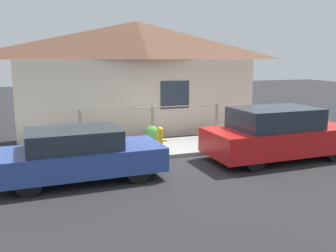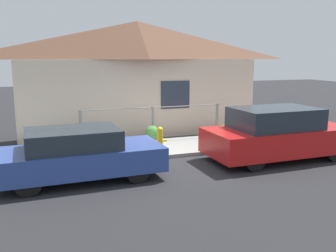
{
  "view_description": "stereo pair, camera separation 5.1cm",
  "coord_description": "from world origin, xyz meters",
  "px_view_note": "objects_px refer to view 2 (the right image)",
  "views": [
    {
      "loc": [
        -3.73,
        -9.83,
        2.9
      ],
      "look_at": [
        -0.08,
        0.3,
        0.9
      ],
      "focal_mm": 40.0,
      "sensor_mm": 36.0,
      "label": 1
    },
    {
      "loc": [
        -3.69,
        -9.85,
        2.9
      ],
      "look_at": [
        -0.08,
        0.3,
        0.9
      ],
      "focal_mm": 40.0,
      "sensor_mm": 36.0,
      "label": 2
    }
  ],
  "objects_px": {
    "potted_plant_by_fence": "(92,135)",
    "potted_plant_corner": "(225,131)",
    "potted_plant_near_hydrant": "(152,134)",
    "car_left": "(79,154)",
    "car_right": "(278,134)",
    "fire_hydrant": "(160,139)"
  },
  "relations": [
    {
      "from": "potted_plant_corner",
      "to": "potted_plant_near_hydrant",
      "type": "bearing_deg",
      "value": 168.63
    },
    {
      "from": "potted_plant_by_fence",
      "to": "potted_plant_corner",
      "type": "distance_m",
      "value": 4.43
    },
    {
      "from": "potted_plant_near_hydrant",
      "to": "potted_plant_by_fence",
      "type": "relative_size",
      "value": 0.83
    },
    {
      "from": "car_right",
      "to": "fire_hydrant",
      "type": "height_order",
      "value": "car_right"
    },
    {
      "from": "potted_plant_near_hydrant",
      "to": "potted_plant_corner",
      "type": "xyz_separation_m",
      "value": [
        2.43,
        -0.49,
        0.02
      ]
    },
    {
      "from": "potted_plant_near_hydrant",
      "to": "potted_plant_corner",
      "type": "height_order",
      "value": "potted_plant_near_hydrant"
    },
    {
      "from": "car_left",
      "to": "potted_plant_near_hydrant",
      "type": "bearing_deg",
      "value": 44.75
    },
    {
      "from": "car_right",
      "to": "potted_plant_corner",
      "type": "relative_size",
      "value": 7.8
    },
    {
      "from": "car_left",
      "to": "potted_plant_near_hydrant",
      "type": "relative_size",
      "value": 7.08
    },
    {
      "from": "car_left",
      "to": "car_right",
      "type": "height_order",
      "value": "car_right"
    },
    {
      "from": "potted_plant_near_hydrant",
      "to": "car_right",
      "type": "bearing_deg",
      "value": -44.33
    },
    {
      "from": "potted_plant_by_fence",
      "to": "fire_hydrant",
      "type": "bearing_deg",
      "value": -39.09
    },
    {
      "from": "car_right",
      "to": "potted_plant_by_fence",
      "type": "height_order",
      "value": "car_right"
    },
    {
      "from": "car_left",
      "to": "potted_plant_near_hydrant",
      "type": "height_order",
      "value": "car_left"
    },
    {
      "from": "fire_hydrant",
      "to": "potted_plant_by_fence",
      "type": "bearing_deg",
      "value": 140.91
    },
    {
      "from": "car_right",
      "to": "fire_hydrant",
      "type": "bearing_deg",
      "value": 154.33
    },
    {
      "from": "car_left",
      "to": "potted_plant_by_fence",
      "type": "height_order",
      "value": "car_left"
    },
    {
      "from": "car_left",
      "to": "car_right",
      "type": "relative_size",
      "value": 0.92
    },
    {
      "from": "potted_plant_by_fence",
      "to": "potted_plant_corner",
      "type": "relative_size",
      "value": 1.22
    },
    {
      "from": "potted_plant_near_hydrant",
      "to": "car_left",
      "type": "bearing_deg",
      "value": -133.65
    },
    {
      "from": "potted_plant_corner",
      "to": "potted_plant_by_fence",
      "type": "bearing_deg",
      "value": 173.17
    },
    {
      "from": "car_left",
      "to": "fire_hydrant",
      "type": "xyz_separation_m",
      "value": [
        2.5,
        1.4,
        -0.11
      ]
    }
  ]
}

